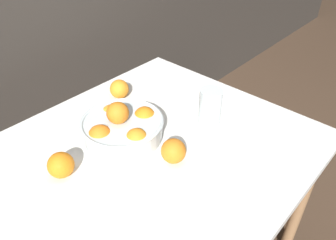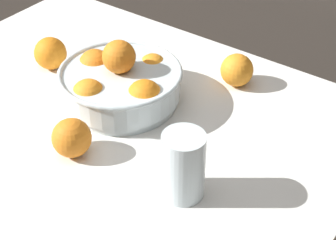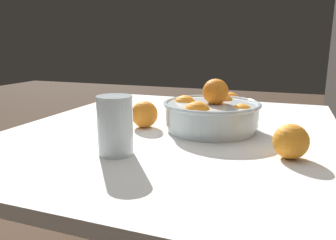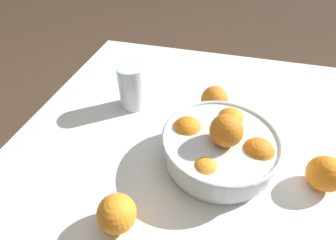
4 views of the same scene
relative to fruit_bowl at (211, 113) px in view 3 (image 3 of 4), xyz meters
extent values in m
cube|color=white|center=(0.01, -0.11, -0.07)|extent=(1.13, 0.96, 0.03)
cylinder|color=#936B47|center=(-0.49, -0.53, -0.43)|extent=(0.05, 0.05, 0.70)
cylinder|color=#936B47|center=(-0.49, 0.32, -0.43)|extent=(0.05, 0.05, 0.70)
cylinder|color=silver|center=(0.00, 0.00, -0.04)|extent=(0.26, 0.26, 0.02)
cylinder|color=silver|center=(0.00, 0.00, 0.00)|extent=(0.28, 0.28, 0.06)
torus|color=silver|center=(0.00, 0.00, 0.03)|extent=(0.29, 0.29, 0.01)
sphere|color=orange|center=(0.09, -0.02, 0.01)|extent=(0.08, 0.08, 0.08)
sphere|color=orange|center=(0.02, 0.09, 0.00)|extent=(0.07, 0.07, 0.07)
sphere|color=orange|center=(-0.09, 0.01, 0.01)|extent=(0.08, 0.08, 0.08)
sphere|color=orange|center=(-0.02, -0.09, 0.01)|extent=(0.08, 0.08, 0.08)
sphere|color=orange|center=(-0.01, 0.01, 0.06)|extent=(0.08, 0.08, 0.08)
cylinder|color=#F4A314|center=(0.29, -0.16, 0.00)|extent=(0.07, 0.07, 0.10)
cylinder|color=silver|center=(0.29, -0.16, 0.02)|extent=(0.08, 0.08, 0.14)
sphere|color=orange|center=(-0.24, 0.01, -0.01)|extent=(0.08, 0.08, 0.08)
sphere|color=orange|center=(0.04, -0.20, -0.01)|extent=(0.08, 0.08, 0.08)
sphere|color=orange|center=(0.18, 0.23, -0.01)|extent=(0.08, 0.08, 0.08)
camera|label=1|loc=(-0.57, -0.72, 0.70)|focal=35.00mm
camera|label=2|loc=(0.73, -0.81, 0.72)|focal=60.00mm
camera|label=3|loc=(0.95, 0.21, 0.21)|focal=35.00mm
camera|label=4|loc=(0.01, 0.46, 0.48)|focal=28.00mm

